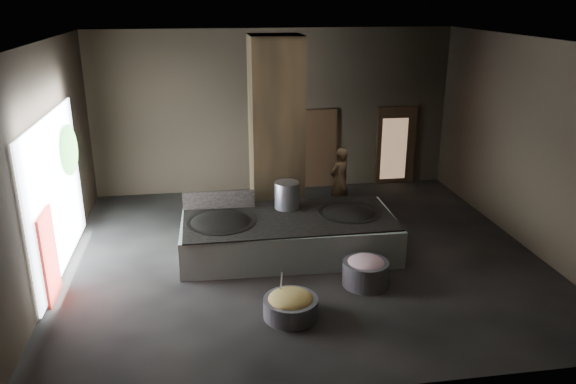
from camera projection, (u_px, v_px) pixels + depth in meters
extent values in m
cube|color=black|center=(302.00, 256.00, 12.22)|extent=(10.00, 9.00, 0.10)
cube|color=black|center=(304.00, 38.00, 10.69)|extent=(10.00, 9.00, 0.10)
cube|color=black|center=(274.00, 111.00, 15.69)|extent=(10.00, 0.10, 4.50)
cube|color=black|center=(367.00, 249.00, 7.22)|extent=(10.00, 0.10, 4.50)
cube|color=black|center=(44.00, 166.00, 10.71)|extent=(0.10, 9.00, 4.50)
cube|color=black|center=(531.00, 145.00, 12.19)|extent=(0.10, 9.00, 4.50)
cube|color=black|center=(276.00, 134.00, 13.18)|extent=(1.20, 1.20, 4.50)
cube|color=silver|center=(289.00, 235.00, 12.18)|extent=(4.64, 2.32, 0.80)
cube|color=black|center=(289.00, 217.00, 12.04)|extent=(4.47, 2.15, 0.03)
ellipsoid|color=black|center=(221.00, 225.00, 11.80)|extent=(1.44, 1.44, 0.40)
cylinder|color=black|center=(221.00, 222.00, 11.78)|extent=(1.47, 1.47, 0.05)
ellipsoid|color=black|center=(349.00, 216.00, 12.31)|extent=(1.34, 1.34, 0.38)
cylinder|color=black|center=(349.00, 213.00, 12.28)|extent=(1.37, 1.37, 0.05)
cylinder|color=#AFB2B8|center=(287.00, 195.00, 12.46)|extent=(0.56, 0.56, 0.60)
cube|color=black|center=(219.00, 200.00, 12.46)|extent=(1.59, 0.11, 0.40)
imported|color=olive|center=(340.00, 180.00, 14.33)|extent=(0.74, 0.67, 1.70)
cylinder|color=slate|center=(291.00, 308.00, 9.79)|extent=(1.26, 1.26, 0.35)
ellipsoid|color=#889648|center=(291.00, 299.00, 9.73)|extent=(0.79, 0.79, 0.24)
cylinder|color=#AFB2B8|center=(281.00, 285.00, 9.78)|extent=(0.04, 0.38, 0.68)
cylinder|color=slate|center=(365.00, 273.00, 10.86)|extent=(0.94, 0.94, 0.49)
ellipsoid|color=#B26B7A|center=(366.00, 263.00, 10.79)|extent=(0.74, 0.74, 0.28)
cube|color=black|center=(316.00, 150.00, 16.16)|extent=(1.18, 0.08, 2.38)
cube|color=#8C6647|center=(323.00, 151.00, 16.22)|extent=(0.77, 0.04, 1.83)
cube|color=black|center=(396.00, 147.00, 16.51)|extent=(1.18, 0.08, 2.38)
cube|color=#8C6647|center=(394.00, 149.00, 16.49)|extent=(0.77, 0.04, 1.83)
cube|color=white|center=(56.00, 194.00, 11.13)|extent=(0.04, 4.20, 3.10)
cube|color=maroon|center=(49.00, 256.00, 10.18)|extent=(0.05, 0.90, 1.70)
ellipsoid|color=#194714|center=(69.00, 150.00, 11.97)|extent=(0.28, 1.10, 1.10)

